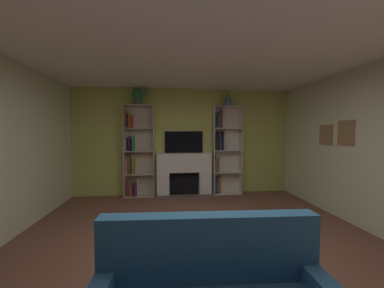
% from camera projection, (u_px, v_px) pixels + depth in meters
% --- Properties ---
extents(ground_plane, '(7.46, 7.46, 0.00)m').
position_uv_depth(ground_plane, '(203.00, 261.00, 2.84)').
color(ground_plane, brown).
extents(wall_back_accent, '(5.54, 0.06, 2.65)m').
position_uv_depth(wall_back_accent, '(184.00, 142.00, 5.89)').
color(wall_back_accent, '#C0C762').
rests_on(wall_back_accent, ground_plane).
extents(ceiling, '(5.54, 6.33, 0.06)m').
position_uv_depth(ceiling, '(204.00, 37.00, 2.70)').
color(ceiling, white).
rests_on(ceiling, wall_back_accent).
extents(fireplace, '(1.44, 0.55, 1.05)m').
position_uv_depth(fireplace, '(184.00, 173.00, 5.77)').
color(fireplace, white).
rests_on(fireplace, ground_plane).
extents(tv, '(0.95, 0.06, 0.54)m').
position_uv_depth(tv, '(184.00, 142.00, 5.83)').
color(tv, black).
rests_on(tv, fireplace).
extents(bookshelf_left, '(0.72, 0.27, 2.22)m').
position_uv_depth(bookshelf_left, '(136.00, 154.00, 5.65)').
color(bookshelf_left, beige).
rests_on(bookshelf_left, ground_plane).
extents(bookshelf_right, '(0.72, 0.26, 2.22)m').
position_uv_depth(bookshelf_right, '(223.00, 150.00, 5.89)').
color(bookshelf_right, silver).
rests_on(bookshelf_right, ground_plane).
extents(potted_plant, '(0.30, 0.30, 0.40)m').
position_uv_depth(potted_plant, '(138.00, 95.00, 5.53)').
color(potted_plant, '#444D52').
rests_on(potted_plant, bookshelf_left).
extents(vase_with_flowers, '(0.15, 0.15, 0.38)m').
position_uv_depth(vase_with_flowers, '(228.00, 101.00, 5.78)').
color(vase_with_flowers, '#456C93').
rests_on(vase_with_flowers, bookshelf_right).
extents(coffee_table, '(0.93, 0.40, 0.40)m').
position_uv_depth(coffee_table, '(198.00, 253.00, 2.36)').
color(coffee_table, brown).
rests_on(coffee_table, ground_plane).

